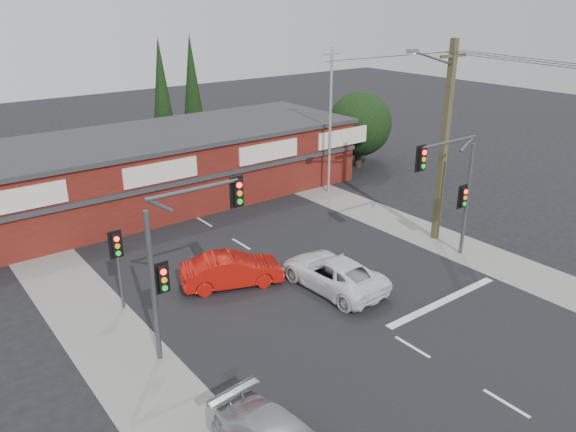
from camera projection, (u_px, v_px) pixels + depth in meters
ground at (356, 314)px, 22.30m from camera, size 120.00×120.00×0.00m
road_strip at (281, 268)px, 26.00m from camera, size 14.00×70.00×0.01m
verge_left at (101, 330)px, 21.20m from camera, size 3.00×70.00×0.02m
verge_right at (405, 226)px, 30.80m from camera, size 3.00×70.00×0.02m
stop_line at (443, 301)px, 23.16m from camera, size 6.50×0.35×0.01m
white_suv at (333, 273)px, 24.04m from camera, size 2.52×5.16×1.41m
red_sedan at (232, 270)px, 24.25m from camera, size 4.64×2.92×1.44m
lane_dashes at (312, 287)px, 24.34m from camera, size 0.12×43.14×0.01m
shop_building at (148, 169)px, 33.55m from camera, size 27.30×8.40×4.22m
tree_cluster at (357, 127)px, 40.97m from camera, size 5.90×5.10×5.50m
conifer_near at (162, 91)px, 40.06m from camera, size 1.80×1.80×9.25m
conifer_far at (192, 84)px, 43.52m from camera, size 1.80×1.80×9.25m
traffic_mast_left at (180, 248)px, 18.72m from camera, size 3.77×0.27×5.97m
traffic_mast_right at (454, 181)px, 25.48m from camera, size 3.96×0.27×5.97m
pedestal_signal at (117, 254)px, 21.81m from camera, size 0.55×0.27×3.38m
utility_pole at (443, 137)px, 27.27m from camera, size 4.38×0.59×10.00m
steel_pole at (330, 119)px, 34.56m from camera, size 1.20×0.16×9.00m
power_lines at (567, 71)px, 21.96m from camera, size 2.01×29.00×1.22m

